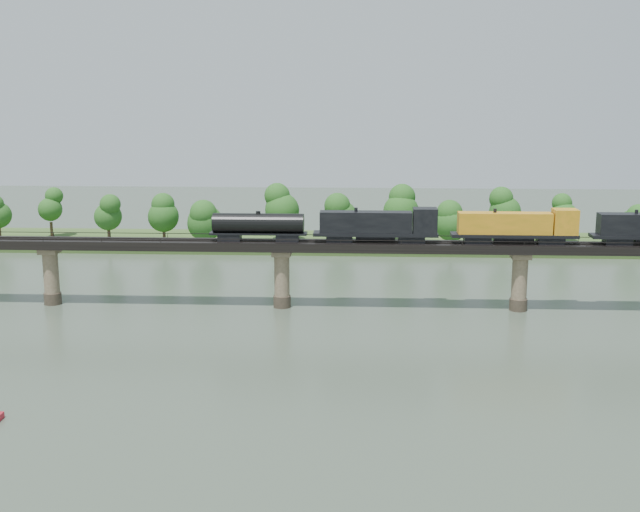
{
  "coord_description": "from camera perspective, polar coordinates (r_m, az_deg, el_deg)",
  "views": [
    {
      "loc": [
        13.19,
        -102.09,
        36.62
      ],
      "look_at": [
        6.5,
        30.0,
        9.0
      ],
      "focal_mm": 45.0,
      "sensor_mm": 36.0,
      "label": 1
    }
  ],
  "objects": [
    {
      "name": "bridge_superstructure",
      "position": [
        135.05,
        -2.76,
        1.19
      ],
      "size": [
        220.0,
        4.9,
        0.75
      ],
      "color": "black",
      "rests_on": "bridge"
    },
    {
      "name": "far_treeline",
      "position": [
        185.95,
        -3.75,
        3.17
      ],
      "size": [
        289.06,
        17.54,
        13.6
      ],
      "color": "#382619",
      "rests_on": "far_bank"
    },
    {
      "name": "ground",
      "position": [
        109.26,
        -4.24,
        -7.82
      ],
      "size": [
        400.0,
        400.0,
        0.0
      ],
      "primitive_type": "plane",
      "color": "#344234",
      "rests_on": "ground"
    },
    {
      "name": "freight_train",
      "position": [
        135.18,
        10.54,
        2.08
      ],
      "size": [
        84.08,
        3.28,
        5.79
      ],
      "color": "black",
      "rests_on": "bridge"
    },
    {
      "name": "far_bank",
      "position": [
        190.94,
        -1.11,
        0.98
      ],
      "size": [
        300.0,
        24.0,
        1.6
      ],
      "primitive_type": "cube",
      "color": "#2F4B1E",
      "rests_on": "ground"
    },
    {
      "name": "bridge",
      "position": [
        136.35,
        -2.73,
        -1.43
      ],
      "size": [
        236.0,
        30.0,
        11.5
      ],
      "color": "#473A2D",
      "rests_on": "ground"
    }
  ]
}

